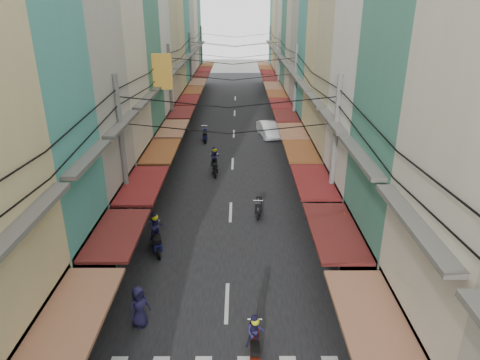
{
  "coord_description": "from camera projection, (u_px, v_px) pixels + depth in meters",
  "views": [
    {
      "loc": [
        0.49,
        -15.8,
        10.93
      ],
      "look_at": [
        0.54,
        6.42,
        1.82
      ],
      "focal_mm": 32.0,
      "sensor_mm": 36.0,
      "label": 1
    }
  ],
  "objects": [
    {
      "name": "road",
      "position": [
        234.0,
        140.0,
        37.27
      ],
      "size": [
        10.0,
        80.0,
        0.02
      ],
      "primitive_type": "cube",
      "color": "black",
      "rests_on": "ground"
    },
    {
      "name": "sidewalk_right",
      "position": [
        308.0,
        140.0,
        37.27
      ],
      "size": [
        3.0,
        80.0,
        0.06
      ],
      "primitive_type": "cube",
      "color": "slate",
      "rests_on": "ground"
    },
    {
      "name": "parked_scooters",
      "position": [
        342.0,
        298.0,
        16.45
      ],
      "size": [
        13.26,
        13.54,
        1.01
      ],
      "color": "black",
      "rests_on": "ground"
    },
    {
      "name": "pedestrians",
      "position": [
        138.0,
        216.0,
        21.55
      ],
      "size": [
        11.99,
        21.49,
        2.24
      ],
      "color": "black",
      "rests_on": "ground"
    },
    {
      "name": "utility_poles",
      "position": [
        232.0,
        71.0,
        30.16
      ],
      "size": [
        10.2,
        66.13,
        8.2
      ],
      "color": "slate",
      "rests_on": "ground"
    },
    {
      "name": "building_row_left",
      "position": [
        121.0,
        23.0,
        30.36
      ],
      "size": [
        7.8,
        67.67,
        23.7
      ],
      "color": "silver",
      "rests_on": "ground"
    },
    {
      "name": "white_car",
      "position": [
        268.0,
        136.0,
        38.36
      ],
      "size": [
        4.86,
        2.63,
        1.63
      ],
      "primitive_type": "imported",
      "rotation": [
        0.0,
        0.0,
        0.19
      ],
      "color": "white",
      "rests_on": "ground"
    },
    {
      "name": "ground",
      "position": [
        228.0,
        274.0,
        18.77
      ],
      "size": [
        160.0,
        160.0,
        0.0
      ],
      "primitive_type": "plane",
      "color": "slate",
      "rests_on": "ground"
    },
    {
      "name": "traffic_sign",
      "position": [
        343.0,
        230.0,
        17.71
      ],
      "size": [
        0.1,
        0.68,
        3.1
      ],
      "color": "slate",
      "rests_on": "ground"
    },
    {
      "name": "sidewalk_left",
      "position": [
        159.0,
        140.0,
        37.25
      ],
      "size": [
        3.0,
        80.0,
        0.06
      ],
      "primitive_type": "cube",
      "color": "slate",
      "rests_on": "ground"
    },
    {
      "name": "bicycle",
      "position": [
        353.0,
        243.0,
        21.14
      ],
      "size": [
        1.9,
        1.08,
        1.23
      ],
      "primitive_type": "imported",
      "rotation": [
        0.0,
        0.0,
        1.81
      ],
      "color": "black",
      "rests_on": "ground"
    },
    {
      "name": "moving_scooters",
      "position": [
        208.0,
        204.0,
        23.99
      ],
      "size": [
        5.48,
        26.52,
        2.0
      ],
      "color": "black",
      "rests_on": "ground"
    },
    {
      "name": "building_row_right",
      "position": [
        343.0,
        28.0,
        30.43
      ],
      "size": [
        7.8,
        68.98,
        22.59
      ],
      "color": "teal",
      "rests_on": "ground"
    }
  ]
}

